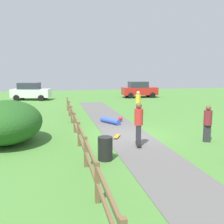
% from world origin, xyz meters
% --- Properties ---
extents(ground_plane, '(60.00, 60.00, 0.00)m').
position_xyz_m(ground_plane, '(0.00, 0.00, 0.00)').
color(ground_plane, '#4C8438').
extents(asphalt_path, '(2.40, 28.00, 0.02)m').
position_xyz_m(asphalt_path, '(0.00, 0.00, 0.01)').
color(asphalt_path, '#605E5B').
rests_on(asphalt_path, ground_plane).
extents(wooden_fence, '(0.12, 18.12, 1.10)m').
position_xyz_m(wooden_fence, '(-2.60, 0.00, 0.67)').
color(wooden_fence, brown).
rests_on(wooden_fence, ground_plane).
extents(bush_large, '(3.25, 3.90, 2.00)m').
position_xyz_m(bush_large, '(-5.82, -0.10, 1.00)').
color(bush_large, '#23561E').
rests_on(bush_large, ground_plane).
extents(trash_bin, '(0.56, 0.56, 0.90)m').
position_xyz_m(trash_bin, '(-1.80, -3.32, 0.45)').
color(trash_bin, black).
rests_on(trash_bin, ground_plane).
extents(skater_riding, '(0.45, 0.82, 1.94)m').
position_xyz_m(skater_riding, '(-0.02, -1.88, 1.11)').
color(skater_riding, black).
rests_on(skater_riding, asphalt_path).
extents(skater_fallen, '(1.46, 1.54, 0.36)m').
position_xyz_m(skater_fallen, '(-0.18, 3.18, 0.20)').
color(skater_fallen, blue).
rests_on(skater_fallen, asphalt_path).
extents(skateboard_loose, '(0.53, 0.81, 0.08)m').
position_xyz_m(skateboard_loose, '(-0.62, -0.29, 0.09)').
color(skateboard_loose, '#BF8C19').
rests_on(skateboard_loose, asphalt_path).
extents(bystander_yellow, '(0.39, 0.39, 1.78)m').
position_xyz_m(bystander_yellow, '(2.49, 5.94, 0.99)').
color(bystander_yellow, '#2D2D33').
rests_on(bystander_yellow, ground_plane).
extents(bystander_maroon, '(0.50, 0.50, 1.75)m').
position_xyz_m(bystander_maroon, '(3.37, -1.88, 0.97)').
color(bystander_maroon, '#2D2D33').
rests_on(bystander_maroon, ground_plane).
extents(parked_car_white, '(4.49, 2.76, 1.92)m').
position_xyz_m(parked_car_white, '(-6.22, 17.61, 0.96)').
color(parked_car_white, silver).
rests_on(parked_car_white, ground_plane).
extents(parked_car_red, '(4.22, 2.04, 1.92)m').
position_xyz_m(parked_car_red, '(6.41, 17.59, 0.96)').
color(parked_car_red, red).
rests_on(parked_car_red, ground_plane).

